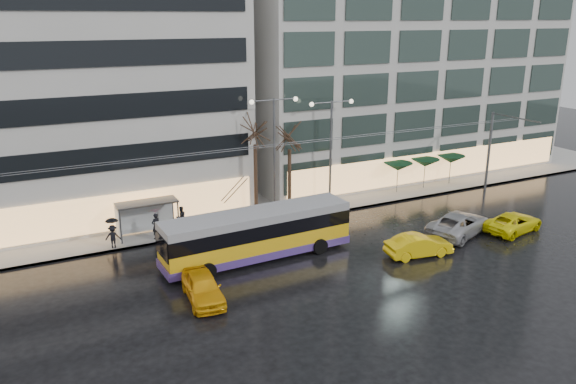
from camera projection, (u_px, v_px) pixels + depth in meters
ground at (321, 273)px, 34.21m from camera, size 140.00×140.00×0.00m
sidewalk at (258, 202)px, 46.98m from camera, size 80.00×10.00×0.15m
kerb at (285, 221)px, 42.76m from camera, size 80.00×0.10×0.15m
building_right at (395, 41)px, 54.74m from camera, size 32.00×14.00×25.00m
trolleybus at (257, 236)px, 35.85m from camera, size 12.57×5.00×5.79m
catenary at (279, 173)px, 40.13m from camera, size 42.24×5.12×7.00m
bus_shelter at (141, 211)px, 39.15m from camera, size 4.20×1.60×2.51m
street_lamp_near at (274, 140)px, 42.48m from camera, size 3.96×0.36×9.03m
street_lamp_far at (331, 138)px, 44.70m from camera, size 3.96×0.36×8.53m
tree_a at (255, 127)px, 41.68m from camera, size 3.20×3.20×8.40m
tree_b at (290, 132)px, 43.34m from camera, size 3.20×3.20×7.70m
parasol_a at (398, 167)px, 48.84m from camera, size 2.50×2.50×2.65m
parasol_b at (425, 163)px, 50.12m from camera, size 2.50×2.50×2.65m
parasol_c at (451, 159)px, 51.41m from camera, size 2.50×2.50×2.65m
taxi_a at (203, 287)px, 30.76m from camera, size 2.22×4.63×1.53m
taxi_b at (419, 245)px, 36.48m from camera, size 4.59×2.15×1.46m
taxi_c at (513, 222)px, 40.65m from camera, size 5.29×3.16×1.38m
sedan_silver at (459, 224)px, 40.06m from camera, size 6.41×4.59×1.62m
pedestrian_a at (155, 219)px, 38.71m from camera, size 1.27×1.28×2.19m
pedestrian_b at (181, 217)px, 40.88m from camera, size 0.89×0.74×1.65m
pedestrian_c at (113, 232)px, 37.31m from camera, size 1.16×1.04×2.11m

